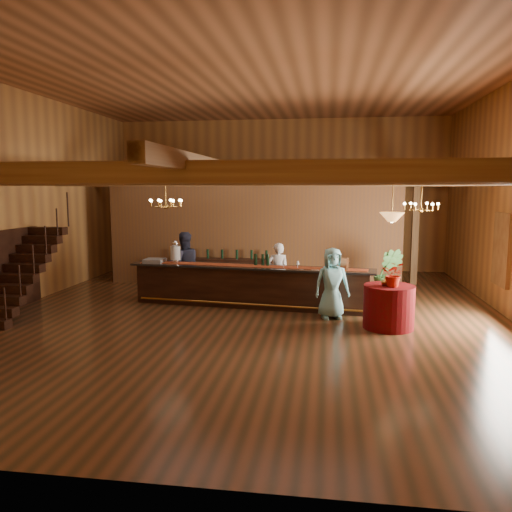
# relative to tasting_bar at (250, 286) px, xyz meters

# --- Properties ---
(floor) EXTENTS (14.00, 14.00, 0.00)m
(floor) POSITION_rel_tasting_bar_xyz_m (0.14, -0.80, -0.53)
(floor) COLOR brown
(floor) RESTS_ON ground
(ceiling) EXTENTS (14.00, 14.00, 0.00)m
(ceiling) POSITION_rel_tasting_bar_xyz_m (0.14, -0.80, 4.97)
(ceiling) COLOR #AC673D
(ceiling) RESTS_ON wall_back
(wall_back) EXTENTS (12.00, 0.10, 5.50)m
(wall_back) POSITION_rel_tasting_bar_xyz_m (0.14, 6.20, 2.22)
(wall_back) COLOR #AD7435
(wall_back) RESTS_ON floor
(wall_front) EXTENTS (12.00, 0.10, 5.50)m
(wall_front) POSITION_rel_tasting_bar_xyz_m (0.14, -7.80, 2.22)
(wall_front) COLOR #AD7435
(wall_front) RESTS_ON floor
(wall_left) EXTENTS (0.10, 14.00, 5.50)m
(wall_left) POSITION_rel_tasting_bar_xyz_m (-5.86, -0.80, 2.22)
(wall_left) COLOR #AD7435
(wall_left) RESTS_ON floor
(beam_grid) EXTENTS (11.90, 13.90, 0.39)m
(beam_grid) POSITION_rel_tasting_bar_xyz_m (0.14, -0.29, 2.71)
(beam_grid) COLOR #A17B43
(beam_grid) RESTS_ON wall_left
(support_posts) EXTENTS (9.20, 10.20, 3.20)m
(support_posts) POSITION_rel_tasting_bar_xyz_m (0.14, -1.30, 1.07)
(support_posts) COLOR #A17B43
(support_posts) RESTS_ON floor
(partition_wall) EXTENTS (9.00, 0.18, 3.10)m
(partition_wall) POSITION_rel_tasting_bar_xyz_m (-0.36, 2.70, 1.02)
(partition_wall) COLOR brown
(partition_wall) RESTS_ON floor
(window_right_back) EXTENTS (0.12, 1.05, 1.75)m
(window_right_back) POSITION_rel_tasting_bar_xyz_m (6.09, 0.20, 1.02)
(window_right_back) COLOR white
(window_right_back) RESTS_ON wall_right
(staircase) EXTENTS (1.00, 2.80, 2.00)m
(staircase) POSITION_rel_tasting_bar_xyz_m (-5.31, -1.54, 0.47)
(staircase) COLOR #351B0F
(staircase) RESTS_ON floor
(backroom_boxes) EXTENTS (4.10, 0.60, 1.10)m
(backroom_boxes) POSITION_rel_tasting_bar_xyz_m (-0.16, 4.70, -0.00)
(backroom_boxes) COLOR #351B0F
(backroom_boxes) RESTS_ON floor
(tasting_bar) EXTENTS (6.33, 1.46, 1.06)m
(tasting_bar) POSITION_rel_tasting_bar_xyz_m (0.00, 0.00, 0.00)
(tasting_bar) COLOR #351B0F
(tasting_bar) RESTS_ON floor
(beverage_dispenser) EXTENTS (0.26, 0.26, 0.60)m
(beverage_dispenser) POSITION_rel_tasting_bar_xyz_m (-2.03, 0.27, 0.80)
(beverage_dispenser) COLOR silver
(beverage_dispenser) RESTS_ON tasting_bar
(glass_rack_tray) EXTENTS (0.50, 0.50, 0.10)m
(glass_rack_tray) POSITION_rel_tasting_bar_xyz_m (-2.60, 0.23, 0.57)
(glass_rack_tray) COLOR gray
(glass_rack_tray) RESTS_ON tasting_bar
(raffle_drum) EXTENTS (0.34, 0.24, 0.30)m
(raffle_drum) POSITION_rel_tasting_bar_xyz_m (2.28, -0.30, 0.69)
(raffle_drum) COLOR #8F5E39
(raffle_drum) RESTS_ON tasting_bar
(bar_bottle_0) EXTENTS (0.07, 0.07, 0.30)m
(bar_bottle_0) POSITION_rel_tasting_bar_xyz_m (0.13, 0.11, 0.67)
(bar_bottle_0) COLOR black
(bar_bottle_0) RESTS_ON tasting_bar
(bar_bottle_1) EXTENTS (0.07, 0.07, 0.30)m
(bar_bottle_1) POSITION_rel_tasting_bar_xyz_m (0.14, 0.11, 0.67)
(bar_bottle_1) COLOR black
(bar_bottle_1) RESTS_ON tasting_bar
(bar_bottle_2) EXTENTS (0.07, 0.07, 0.30)m
(bar_bottle_2) POSITION_rel_tasting_bar_xyz_m (0.32, 0.09, 0.67)
(bar_bottle_2) COLOR black
(bar_bottle_2) RESTS_ON tasting_bar
(bar_bottle_3) EXTENTS (0.07, 0.07, 0.30)m
(bar_bottle_3) POSITION_rel_tasting_bar_xyz_m (0.45, 0.07, 0.67)
(bar_bottle_3) COLOR black
(bar_bottle_3) RESTS_ON tasting_bar
(backbar_shelf) EXTENTS (3.12, 0.50, 0.88)m
(backbar_shelf) POSITION_rel_tasting_bar_xyz_m (-1.23, 2.40, -0.09)
(backbar_shelf) COLOR #351B0F
(backbar_shelf) RESTS_ON floor
(round_table) EXTENTS (1.08, 1.08, 0.94)m
(round_table) POSITION_rel_tasting_bar_xyz_m (3.28, -1.54, -0.06)
(round_table) COLOR #70030B
(round_table) RESTS_ON floor
(chandelier_left) EXTENTS (0.80, 0.80, 0.70)m
(chandelier_left) POSITION_rel_tasting_bar_xyz_m (-1.94, -0.71, 2.13)
(chandelier_left) COLOR #AE772D
(chandelier_left) RESTS_ON beam_grid
(chandelier_right) EXTENTS (0.80, 0.80, 0.77)m
(chandelier_right) POSITION_rel_tasting_bar_xyz_m (4.11, -0.13, 2.06)
(chandelier_right) COLOR #AE772D
(chandelier_right) RESTS_ON beam_grid
(pendant_lamp) EXTENTS (0.52, 0.52, 0.90)m
(pendant_lamp) POSITION_rel_tasting_bar_xyz_m (3.28, -1.54, 1.87)
(pendant_lamp) COLOR #AE772D
(pendant_lamp) RESTS_ON beam_grid
(bartender) EXTENTS (0.62, 0.45, 1.58)m
(bartender) POSITION_rel_tasting_bar_xyz_m (0.66, 0.65, 0.26)
(bartender) COLOR white
(bartender) RESTS_ON floor
(staff_second) EXTENTS (1.09, 1.00, 1.83)m
(staff_second) POSITION_rel_tasting_bar_xyz_m (-1.95, 0.76, 0.38)
(staff_second) COLOR #282B3F
(staff_second) RESTS_ON floor
(guest) EXTENTS (0.92, 0.72, 1.65)m
(guest) POSITION_rel_tasting_bar_xyz_m (2.06, -0.88, 0.30)
(guest) COLOR #84CED4
(guest) RESTS_ON floor
(floor_plant) EXTENTS (0.88, 0.77, 1.39)m
(floor_plant) POSITION_rel_tasting_bar_xyz_m (3.59, 1.47, 0.17)
(floor_plant) COLOR #3D7535
(floor_plant) RESTS_ON floor
(table_flowers) EXTENTS (0.59, 0.54, 0.54)m
(table_flowers) POSITION_rel_tasting_bar_xyz_m (3.35, -1.69, 0.67)
(table_flowers) COLOR #AF1606
(table_flowers) RESTS_ON round_table
(table_vase) EXTENTS (0.16, 0.16, 0.29)m
(table_vase) POSITION_rel_tasting_bar_xyz_m (3.18, -1.56, 0.55)
(table_vase) COLOR #AE772D
(table_vase) RESTS_ON round_table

